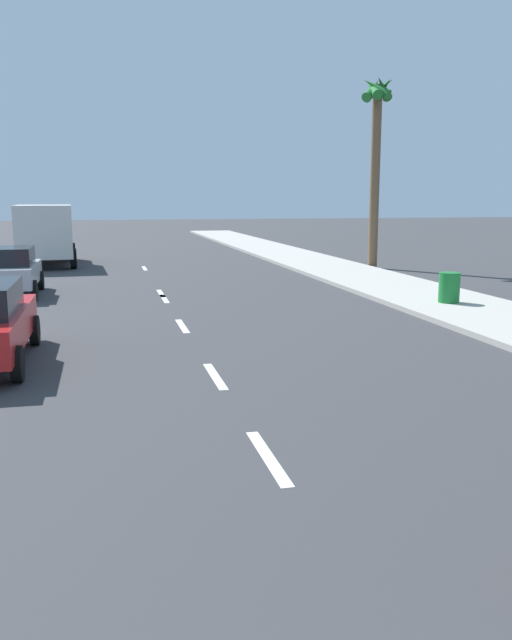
# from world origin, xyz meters

# --- Properties ---
(ground_plane) EXTENTS (160.00, 160.00, 0.00)m
(ground_plane) POSITION_xyz_m (0.00, 20.00, 0.00)
(ground_plane) COLOR #38383A
(sidewalk_strip) EXTENTS (3.60, 80.00, 0.14)m
(sidewalk_strip) POSITION_xyz_m (8.03, 22.00, 0.07)
(sidewalk_strip) COLOR #B2ADA3
(sidewalk_strip) RESTS_ON ground
(lane_stripe_2) EXTENTS (0.16, 1.80, 0.01)m
(lane_stripe_2) POSITION_xyz_m (0.00, 7.89, 0.00)
(lane_stripe_2) COLOR white
(lane_stripe_2) RESTS_ON ground
(lane_stripe_3) EXTENTS (0.16, 1.80, 0.01)m
(lane_stripe_3) POSITION_xyz_m (0.00, 11.74, 0.00)
(lane_stripe_3) COLOR white
(lane_stripe_3) RESTS_ON ground
(lane_stripe_4) EXTENTS (0.16, 1.80, 0.01)m
(lane_stripe_4) POSITION_xyz_m (0.00, 16.57, 0.00)
(lane_stripe_4) COLOR white
(lane_stripe_4) RESTS_ON ground
(lane_stripe_5) EXTENTS (0.16, 1.80, 0.01)m
(lane_stripe_5) POSITION_xyz_m (0.00, 21.23, 0.00)
(lane_stripe_5) COLOR white
(lane_stripe_5) RESTS_ON ground
(lane_stripe_6) EXTENTS (0.16, 1.80, 0.01)m
(lane_stripe_6) POSITION_xyz_m (0.00, 22.43, 0.00)
(lane_stripe_6) COLOR white
(lane_stripe_6) RESTS_ON ground
(lane_stripe_7) EXTENTS (0.16, 1.80, 0.01)m
(lane_stripe_7) POSITION_xyz_m (0.00, 30.64, 0.00)
(lane_stripe_7) COLOR white
(lane_stripe_7) RESTS_ON ground
(parked_car_silver) EXTENTS (1.78, 3.81, 1.57)m
(parked_car_silver) POSITION_xyz_m (-4.74, 23.00, 0.83)
(parked_car_silver) COLOR #B7BABF
(parked_car_silver) RESTS_ON ground
(delivery_truck) EXTENTS (2.90, 6.34, 2.80)m
(delivery_truck) POSITION_xyz_m (-4.37, 33.00, 1.50)
(delivery_truck) COLOR maroon
(delivery_truck) RESTS_ON ground
(palm_tree_far) EXTENTS (1.75, 1.73, 8.49)m
(palm_tree_far) POSITION_xyz_m (10.02, 28.48, 6.12)
(palm_tree_far) COLOR brown
(palm_tree_far) RESTS_ON ground
(trash_bin_far) EXTENTS (0.60, 0.60, 0.87)m
(trash_bin_far) POSITION_xyz_m (7.86, 17.73, 0.57)
(trash_bin_far) COLOR #19722D
(trash_bin_far) RESTS_ON sidewalk_strip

